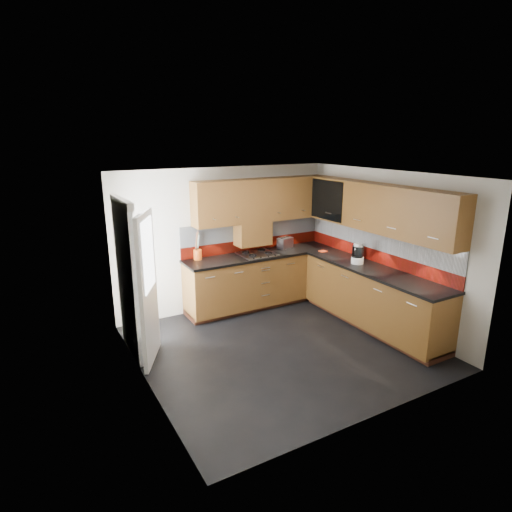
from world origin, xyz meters
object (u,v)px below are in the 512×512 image
toaster (285,243)px  utensil_pot (198,253)px  gas_hob (257,254)px  food_processor (358,254)px

toaster → utensil_pot: bearing=177.7°
gas_hob → utensil_pot: utensil_pot is taller
gas_hob → toaster: 0.68m
gas_hob → food_processor: size_ratio=1.84×
food_processor → utensil_pot: bearing=145.6°
utensil_pot → food_processor: bearing=-34.4°
utensil_pot → food_processor: utensil_pot is taller
utensil_pot → toaster: utensil_pot is taller
toaster → food_processor: 1.45m
gas_hob → utensil_pot: 1.02m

